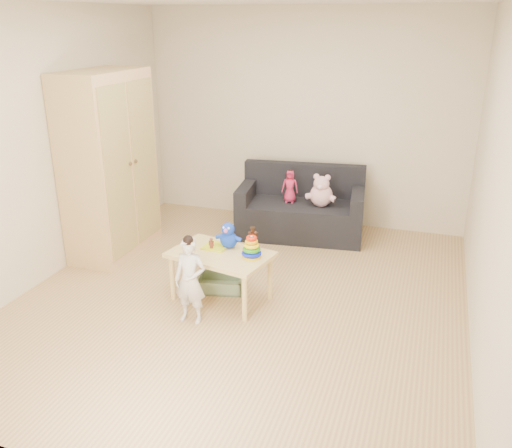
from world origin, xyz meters
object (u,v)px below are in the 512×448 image
(toddler, at_px, (190,281))
(sofa, at_px, (300,219))
(play_table, at_px, (221,276))
(wardrobe, at_px, (109,165))

(toddler, bearing_deg, sofa, 79.22)
(play_table, xyz_separation_m, toddler, (-0.10, -0.44, 0.14))
(wardrobe, xyz_separation_m, toddler, (1.44, -1.12, -0.61))
(play_table, height_order, toddler, toddler)
(toddler, bearing_deg, wardrobe, 141.63)
(sofa, bearing_deg, wardrobe, -156.16)
(sofa, xyz_separation_m, play_table, (-0.30, -1.78, 0.03))
(wardrobe, distance_m, sofa, 2.28)
(wardrobe, bearing_deg, toddler, -37.85)
(wardrobe, distance_m, play_table, 1.85)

